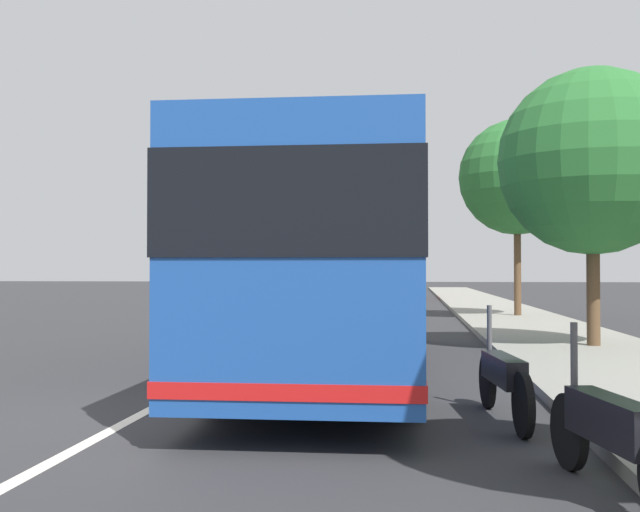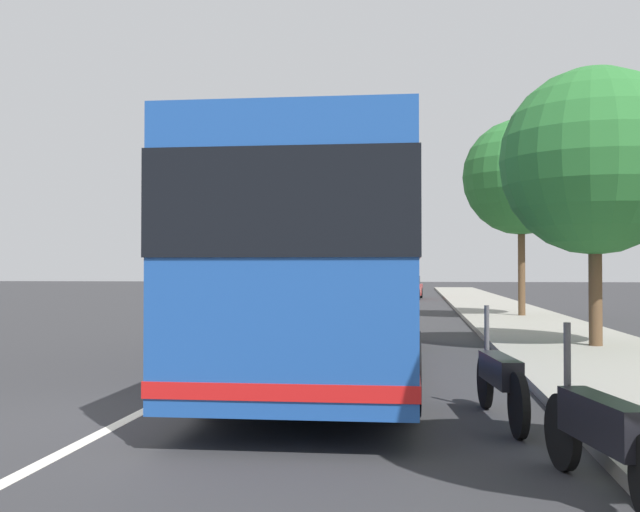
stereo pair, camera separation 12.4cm
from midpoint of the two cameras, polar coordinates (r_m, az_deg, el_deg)
name	(u,v)px [view 2 (the right image)]	position (r m, az deg, el deg)	size (l,w,h in m)	color
ground_plane	(130,419)	(9.23, -13.75, -11.80)	(220.00, 220.00, 0.00)	#2D2D30
sidewalk_curb	(563,341)	(18.86, 18.01, -6.07)	(110.00, 3.60, 0.14)	gray
lane_divider_line	(282,340)	(18.83, -2.66, -6.34)	(110.00, 0.16, 0.01)	silver
coach_bus	(338,260)	(13.01, 1.67, -0.29)	(12.26, 2.79, 3.32)	#1E4C9E
motorcycle_angled	(602,433)	(6.28, 21.04, -12.36)	(2.22, 0.51, 1.28)	black
motorcycle_far_end	(500,379)	(8.97, 13.78, -8.96)	(2.40, 0.38, 1.29)	black
car_ahead_same_lane	(330,288)	(43.76, 0.83, -2.42)	(4.42, 2.02, 1.53)	navy
car_side_street	(405,288)	(46.71, 6.53, -2.40)	(4.71, 2.11, 1.40)	red
roadside_tree_mid_block	(594,162)	(17.15, 20.17, 6.69)	(3.97, 3.97, 6.02)	brown
roadside_tree_far_block	(521,177)	(27.95, 15.03, 5.75)	(4.11, 4.11, 7.11)	brown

